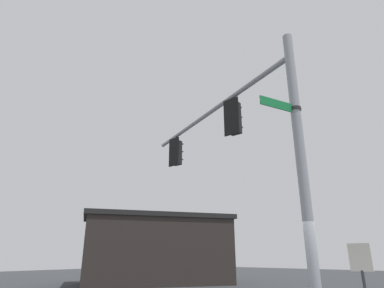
% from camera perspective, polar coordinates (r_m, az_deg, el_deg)
% --- Properties ---
extents(signal_pole, '(0.24, 0.24, 7.34)m').
position_cam_1_polar(signal_pole, '(7.92, 18.79, -4.30)').
color(signal_pole, gray).
rests_on(signal_pole, ground).
extents(mast_arm, '(7.69, 3.23, 0.15)m').
position_cam_1_polar(mast_arm, '(11.95, 2.82, 5.32)').
color(mast_arm, gray).
extents(traffic_light_nearest_pole, '(0.54, 0.49, 1.31)m').
position_cam_1_polar(traffic_light_nearest_pole, '(10.44, 7.48, 4.52)').
color(traffic_light_nearest_pole, black).
extents(traffic_light_mid_inner, '(0.54, 0.49, 1.31)m').
position_cam_1_polar(traffic_light_mid_inner, '(13.84, -2.66, -1.55)').
color(traffic_light_mid_inner, black).
extents(street_name_sign, '(0.57, 1.17, 0.22)m').
position_cam_1_polar(street_name_sign, '(8.20, 16.12, 6.33)').
color(street_name_sign, '#147238').
extents(storefront_building, '(9.97, 11.06, 4.40)m').
position_cam_1_polar(storefront_building, '(23.23, -6.35, -17.81)').
color(storefront_building, '#282321').
rests_on(storefront_building, ground).
extents(historical_marker, '(0.60, 0.08, 2.13)m').
position_cam_1_polar(historical_marker, '(10.89, 27.70, -19.04)').
color(historical_marker, '#333333').
rests_on(historical_marker, ground).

